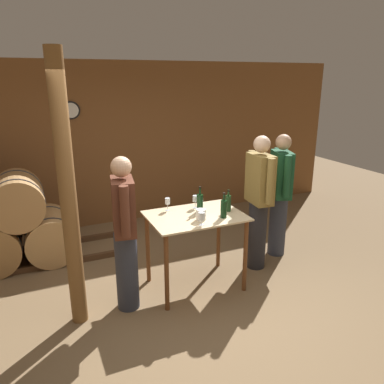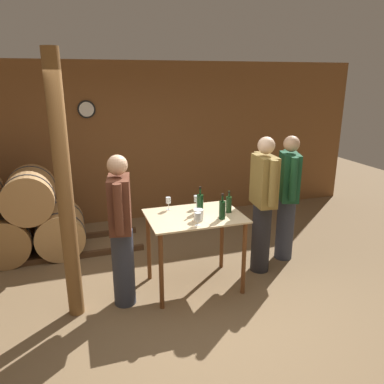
# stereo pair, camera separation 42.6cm
# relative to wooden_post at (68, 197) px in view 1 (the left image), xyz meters

# --- Properties ---
(ground_plane) EXTENTS (14.00, 14.00, 0.00)m
(ground_plane) POSITION_rel_wooden_post_xyz_m (1.14, -0.33, -1.35)
(ground_plane) COLOR brown
(back_wall) EXTENTS (8.40, 0.08, 2.70)m
(back_wall) POSITION_rel_wooden_post_xyz_m (1.14, 2.64, 0.00)
(back_wall) COLOR brown
(back_wall) RESTS_ON ground_plane
(tasting_table) EXTENTS (1.09, 0.79, 0.92)m
(tasting_table) POSITION_rel_wooden_post_xyz_m (1.38, 0.12, -0.60)
(tasting_table) COLOR beige
(tasting_table) RESTS_ON ground_plane
(wooden_post) EXTENTS (0.16, 0.16, 2.70)m
(wooden_post) POSITION_rel_wooden_post_xyz_m (0.00, 0.00, 0.00)
(wooden_post) COLOR brown
(wooden_post) RESTS_ON ground_plane
(wine_bottle_far_left) EXTENTS (0.08, 0.08, 0.31)m
(wine_bottle_far_left) POSITION_rel_wooden_post_xyz_m (1.48, 0.21, -0.32)
(wine_bottle_far_left) COLOR black
(wine_bottle_far_left) RESTS_ON tasting_table
(wine_bottle_left) EXTENTS (0.07, 0.07, 0.30)m
(wine_bottle_left) POSITION_rel_wooden_post_xyz_m (1.64, -0.08, -0.32)
(wine_bottle_left) COLOR black
(wine_bottle_left) RESTS_ON tasting_table
(wine_bottle_center) EXTENTS (0.07, 0.07, 0.26)m
(wine_bottle_center) POSITION_rel_wooden_post_xyz_m (1.79, 0.09, -0.33)
(wine_bottle_center) COLOR #193819
(wine_bottle_center) RESTS_ON tasting_table
(wine_glass_near_left) EXTENTS (0.06, 0.06, 0.16)m
(wine_glass_near_left) POSITION_rel_wooden_post_xyz_m (1.14, 0.40, -0.32)
(wine_glass_near_left) COLOR silver
(wine_glass_near_left) RESTS_ON tasting_table
(wine_glass_near_center) EXTENTS (0.07, 0.07, 0.14)m
(wine_glass_near_center) POSITION_rel_wooden_post_xyz_m (1.32, -0.18, -0.33)
(wine_glass_near_center) COLOR silver
(wine_glass_near_center) RESTS_ON tasting_table
(wine_glass_near_right) EXTENTS (0.07, 0.07, 0.16)m
(wine_glass_near_right) POSITION_rel_wooden_post_xyz_m (1.48, 0.35, -0.32)
(wine_glass_near_right) COLOR silver
(wine_glass_near_right) RESTS_ON tasting_table
(ice_bucket) EXTENTS (0.11, 0.11, 0.13)m
(ice_bucket) POSITION_rel_wooden_post_xyz_m (1.37, -0.04, -0.37)
(ice_bucket) COLOR white
(ice_bucket) RESTS_ON tasting_table
(person_host) EXTENTS (0.34, 0.56, 1.72)m
(person_host) POSITION_rel_wooden_post_xyz_m (2.80, 0.45, -0.44)
(person_host) COLOR #333847
(person_host) RESTS_ON ground_plane
(person_visitor_with_scarf) EXTENTS (0.29, 0.58, 1.70)m
(person_visitor_with_scarf) POSITION_rel_wooden_post_xyz_m (0.53, 0.02, -0.45)
(person_visitor_with_scarf) COLOR #333847
(person_visitor_with_scarf) RESTS_ON ground_plane
(person_visitor_bearded) EXTENTS (0.25, 0.59, 1.76)m
(person_visitor_bearded) POSITION_rel_wooden_post_xyz_m (2.32, 0.24, -0.42)
(person_visitor_bearded) COLOR #232328
(person_visitor_bearded) RESTS_ON ground_plane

